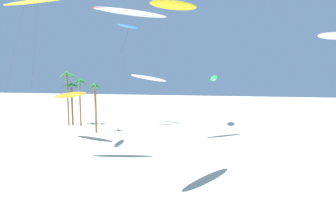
% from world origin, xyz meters
% --- Properties ---
extents(palm_tree_0, '(4.17, 4.36, 10.89)m').
position_xyz_m(palm_tree_0, '(-28.24, 49.75, 9.14)').
color(palm_tree_0, brown).
rests_on(palm_tree_0, ground).
extents(palm_tree_1, '(4.24, 3.97, 9.53)m').
position_xyz_m(palm_tree_1, '(-25.75, 50.12, 7.90)').
color(palm_tree_1, brown).
rests_on(palm_tree_1, ground).
extents(palm_tree_2, '(3.58, 3.34, 8.84)m').
position_xyz_m(palm_tree_2, '(-19.37, 44.07, 7.12)').
color(palm_tree_2, olive).
rests_on(palm_tree_2, ground).
extents(palm_tree_3, '(3.75, 3.64, 8.59)m').
position_xyz_m(palm_tree_3, '(-28.06, 50.83, 7.05)').
color(palm_tree_3, brown).
rests_on(palm_tree_3, ground).
extents(flying_kite_0, '(4.75, 4.04, 20.34)m').
position_xyz_m(flying_kite_0, '(-16.22, 52.03, 19.44)').
color(flying_kite_0, blue).
rests_on(flying_kite_0, ground).
extents(flying_kite_2, '(6.67, 5.70, 10.62)m').
position_xyz_m(flying_kite_2, '(-12.23, 52.71, 9.57)').
color(flying_kite_2, white).
rests_on(flying_kite_2, ground).
extents(flying_kite_3, '(5.80, 5.00, 16.34)m').
position_xyz_m(flying_kite_3, '(18.52, 45.20, 15.73)').
color(flying_kite_3, white).
rests_on(flying_kite_3, ground).
extents(flying_kite_4, '(2.82, 9.69, 10.46)m').
position_xyz_m(flying_kite_4, '(0.12, 56.17, 9.55)').
color(flying_kite_4, green).
rests_on(flying_kite_4, ground).
extents(flying_kite_5, '(5.12, 11.20, 15.56)m').
position_xyz_m(flying_kite_5, '(-2.98, 19.06, 14.78)').
color(flying_kite_5, white).
rests_on(flying_kite_5, ground).
extents(flying_kite_6, '(7.91, 10.12, 8.01)m').
position_xyz_m(flying_kite_6, '(-19.76, 36.62, 7.12)').
color(flying_kite_6, orange).
rests_on(flying_kite_6, ground).
extents(flying_kite_8, '(7.61, 4.10, 18.24)m').
position_xyz_m(flying_kite_8, '(-15.12, 24.00, 17.50)').
color(flying_kite_8, yellow).
rests_on(flying_kite_8, ground).
extents(flying_kite_9, '(6.64, 11.95, 20.57)m').
position_xyz_m(flying_kite_9, '(-4.24, 39.09, 19.87)').
color(flying_kite_9, yellow).
rests_on(flying_kite_9, ground).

